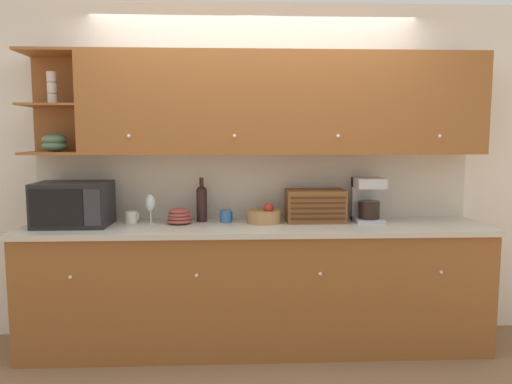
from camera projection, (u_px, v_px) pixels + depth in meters
name	position (u px, v px, depth m)	size (l,w,h in m)	color
ground_plane	(255.00, 330.00, 4.09)	(24.00, 24.00, 0.00)	#896647
wall_back	(255.00, 172.00, 3.97)	(5.79, 0.06, 2.60)	white
counter_unit	(257.00, 286.00, 3.73)	(3.41, 0.64, 0.93)	#935628
backsplash_panel	(255.00, 186.00, 3.95)	(3.39, 0.01, 0.52)	beige
upper_cabinets	(279.00, 104.00, 3.71)	(3.39, 0.39, 0.74)	#935628
microwave	(73.00, 204.00, 3.62)	(0.52, 0.39, 0.32)	black
mug_blue_second	(132.00, 217.00, 3.76)	(0.10, 0.09, 0.09)	silver
wine_glass	(150.00, 204.00, 3.71)	(0.08, 0.08, 0.22)	silver
bowl_stack_on_counter	(179.00, 216.00, 3.72)	(0.19, 0.19, 0.12)	#9E473D
wine_bottle	(202.00, 202.00, 3.81)	(0.08, 0.08, 0.34)	black
mug	(226.00, 216.00, 3.78)	(0.10, 0.09, 0.10)	#38669E
fruit_basket	(264.00, 216.00, 3.76)	(0.26, 0.26, 0.16)	#A87F4C
bread_box	(315.00, 206.00, 3.81)	(0.44, 0.28, 0.24)	brown
coffee_maker	(368.00, 200.00, 3.80)	(0.21, 0.24, 0.34)	#B7B7BC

